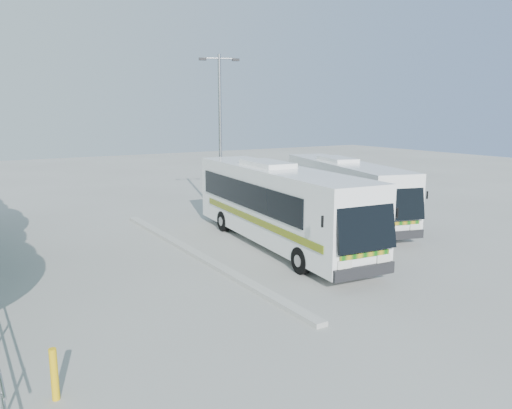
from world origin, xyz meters
TOP-DOWN VIEW (x-y plane):
  - ground at (0.00, 0.00)m, footprint 100.00×100.00m
  - kerb_divider at (-2.30, 2.00)m, footprint 0.40×16.00m
  - coach_main at (1.44, 1.69)m, footprint 3.61×12.33m
  - coach_adjacent at (7.25, 3.99)m, footprint 5.16×11.38m
  - lamppost at (2.00, 8.01)m, footprint 2.06×0.86m
  - bollard at (-9.04, -5.82)m, footprint 0.17×0.17m

SIDE VIEW (x-z plane):
  - ground at x=0.00m, z-range 0.00..0.00m
  - kerb_divider at x=-2.30m, z-range 0.00..0.15m
  - bollard at x=-9.04m, z-range 0.00..1.10m
  - coach_adjacent at x=7.25m, z-range 0.15..3.26m
  - coach_main at x=1.44m, z-range 0.16..3.53m
  - lamppost at x=2.00m, z-range 0.45..9.10m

